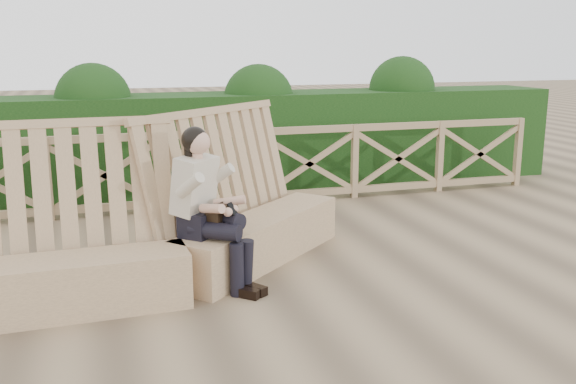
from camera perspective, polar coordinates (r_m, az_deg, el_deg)
name	(u,v)px	position (r m, az deg, el deg)	size (l,w,h in m)	color
ground	(287,300)	(5.85, -0.13, -9.57)	(60.00, 60.00, 0.00)	brown
bench	(161,242)	(6.23, -11.21, -4.39)	(4.33, 2.26, 1.62)	#8E6F51
woman	(207,203)	(5.99, -7.22, -0.94)	(0.83, 0.88, 1.52)	black
guardrail	(212,169)	(8.97, -6.79, 2.02)	(10.10, 0.09, 1.10)	#977C58
hedge	(197,143)	(10.10, -8.10, 4.34)	(12.00, 1.20, 1.50)	black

